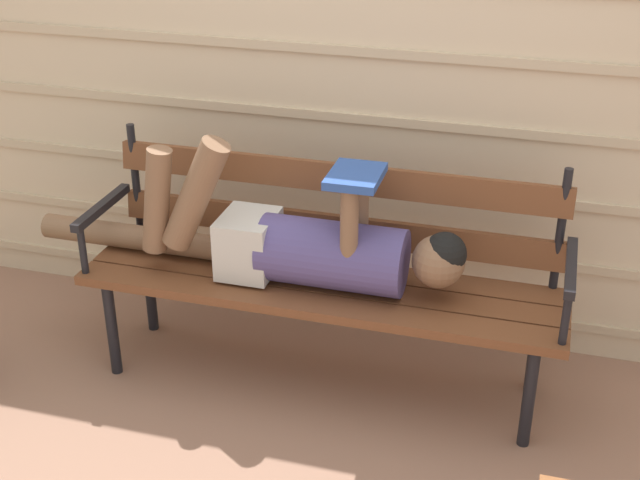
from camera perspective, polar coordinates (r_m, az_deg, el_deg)
The scene contains 4 objects.
ground_plane at distance 3.34m, azimuth -0.76°, elevation -10.76°, with size 12.00×12.00×0.00m, color #936B56.
house_siding at distance 3.43m, azimuth 2.35°, elevation 10.34°, with size 4.43×0.08×2.13m.
park_bench at distance 3.25m, azimuth 0.32°, elevation -1.46°, with size 1.82×0.44×0.91m.
reclining_person at distance 3.17m, azimuth -1.60°, elevation -0.17°, with size 1.71×0.25×0.56m.
Camera 1 is at (0.77, -2.53, 2.04)m, focal length 48.50 mm.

